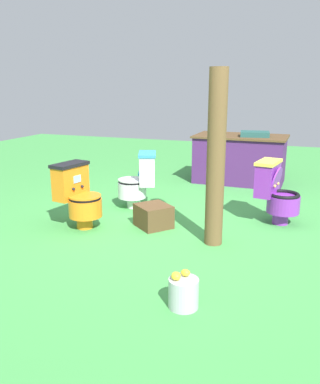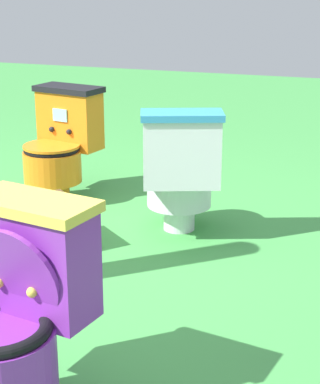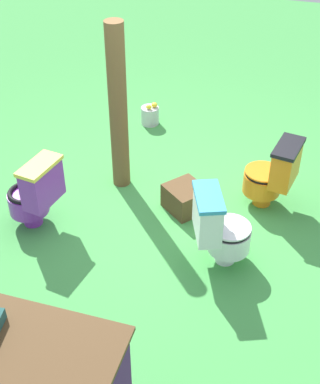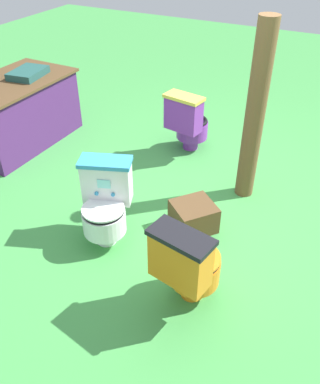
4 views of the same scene
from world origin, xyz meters
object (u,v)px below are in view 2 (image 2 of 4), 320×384
at_px(toilet_orange, 60,144).
at_px(small_crate, 42,225).
at_px(toilet_purple, 16,310).
at_px(toilet_white, 180,171).

distance_m(toilet_orange, small_crate, 0.87).
distance_m(toilet_purple, toilet_orange, 2.25).
bearing_deg(small_crate, toilet_orange, -159.82).
distance_m(toilet_orange, toilet_white, 0.98).
xyz_separation_m(toilet_purple, toilet_orange, (-2.05, -0.91, -0.00)).
distance_m(toilet_purple, small_crate, 1.44).
bearing_deg(toilet_purple, toilet_white, -80.38).
relative_size(toilet_white, small_crate, 2.01).
bearing_deg(toilet_white, toilet_orange, 139.04).
relative_size(toilet_orange, small_crate, 2.01).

